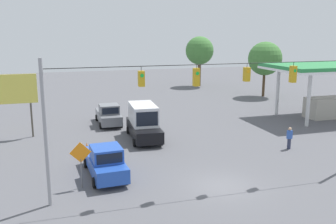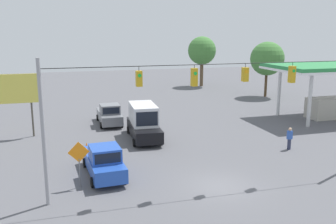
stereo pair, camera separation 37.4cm
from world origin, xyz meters
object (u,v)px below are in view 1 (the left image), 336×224
(box_truck_black_withflow_mid, at_px, (143,122))
(tree_horizon_right, at_px, (200,51))
(traffic_cone_third, at_px, (87,147))
(pedestrian, at_px, (289,138))
(pickup_truck_blue_parked_shoulder, at_px, (105,161))
(gas_station, at_px, (329,79))
(overhead_signal_span, at_px, (222,102))
(tree_horizon_left, at_px, (265,59))
(work_zone_sign, at_px, (81,156))
(pickup_truck_grey_withflow_far, at_px, (109,115))
(traffic_cone_second, at_px, (92,157))
(traffic_cone_nearest, at_px, (94,171))
(roadside_billboard, at_px, (11,93))

(box_truck_black_withflow_mid, bearing_deg, tree_horizon_right, -120.16)
(traffic_cone_third, height_order, pedestrian, pedestrian)
(pickup_truck_blue_parked_shoulder, xyz_separation_m, gas_station, (-25.33, -9.87, 3.25))
(overhead_signal_span, bearing_deg, tree_horizon_left, -125.49)
(pedestrian, xyz_separation_m, tree_horizon_left, (-11.12, -22.38, 4.50))
(work_zone_sign, distance_m, tree_horizon_right, 43.99)
(pickup_truck_grey_withflow_far, distance_m, tree_horizon_right, 29.62)
(tree_horizon_right, bearing_deg, gas_station, 99.60)
(gas_station, bearing_deg, pedestrian, 38.75)
(pickup_truck_grey_withflow_far, height_order, traffic_cone_second, pickup_truck_grey_withflow_far)
(overhead_signal_span, xyz_separation_m, traffic_cone_nearest, (7.27, -3.44, -4.76))
(overhead_signal_span, distance_m, traffic_cone_nearest, 9.35)
(overhead_signal_span, relative_size, pickup_truck_blue_parked_shoulder, 3.54)
(overhead_signal_span, bearing_deg, tree_horizon_right, -109.93)
(gas_station, xyz_separation_m, tree_horizon_left, (-0.58, -13.92, 1.18))
(traffic_cone_second, xyz_separation_m, traffic_cone_third, (0.11, -2.54, 0.00))
(traffic_cone_nearest, bearing_deg, pedestrian, -175.17)
(traffic_cone_nearest, relative_size, roadside_billboard, 0.13)
(overhead_signal_span, distance_m, work_zone_sign, 8.97)
(pickup_truck_grey_withflow_far, height_order, traffic_cone_third, pickup_truck_grey_withflow_far)
(roadside_billboard, bearing_deg, traffic_cone_third, 135.08)
(traffic_cone_nearest, distance_m, traffic_cone_third, 5.36)
(roadside_billboard, bearing_deg, pickup_truck_grey_withflow_far, -163.56)
(work_zone_sign, bearing_deg, traffic_cone_third, -97.43)
(traffic_cone_second, relative_size, work_zone_sign, 0.26)
(pickup_truck_blue_parked_shoulder, height_order, gas_station, gas_station)
(roadside_billboard, relative_size, pedestrian, 3.16)
(box_truck_black_withflow_mid, height_order, work_zone_sign, box_truck_black_withflow_mid)
(overhead_signal_span, xyz_separation_m, pickup_truck_grey_withflow_far, (4.37, -17.05, -4.15))
(traffic_cone_nearest, xyz_separation_m, work_zone_sign, (0.91, 1.55, 1.62))
(roadside_billboard, distance_m, tree_horizon_right, 37.07)
(traffic_cone_second, bearing_deg, work_zone_sign, 76.91)
(tree_horizon_left, bearing_deg, box_truck_black_withflow_mid, 36.70)
(overhead_signal_span, relative_size, tree_horizon_left, 2.58)
(box_truck_black_withflow_mid, xyz_separation_m, pickup_truck_blue_parked_shoulder, (4.39, 7.75, -0.50))
(traffic_cone_second, relative_size, pedestrian, 0.42)
(work_zone_sign, height_order, tree_horizon_left, tree_horizon_left)
(pickup_truck_grey_withflow_far, bearing_deg, pickup_truck_blue_parked_shoulder, 80.90)
(traffic_cone_third, bearing_deg, work_zone_sign, 82.57)
(pickup_truck_blue_parked_shoulder, distance_m, traffic_cone_second, 3.05)
(pickup_truck_grey_withflow_far, xyz_separation_m, gas_station, (-23.13, 3.85, 3.25))
(work_zone_sign, bearing_deg, pickup_truck_grey_withflow_far, -104.10)
(box_truck_black_withflow_mid, bearing_deg, overhead_signal_span, 101.15)
(pickup_truck_blue_parked_shoulder, xyz_separation_m, traffic_cone_nearest, (0.70, -0.11, -0.61))
(box_truck_black_withflow_mid, xyz_separation_m, tree_horizon_right, (-16.50, -28.40, 4.49))
(gas_station, bearing_deg, roadside_billboard, -2.34)
(gas_station, bearing_deg, box_truck_black_withflow_mid, 5.79)
(work_zone_sign, relative_size, tree_horizon_left, 0.36)
(box_truck_black_withflow_mid, height_order, roadside_billboard, roadside_billboard)
(roadside_billboard, distance_m, pedestrian, 23.57)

